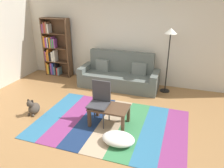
% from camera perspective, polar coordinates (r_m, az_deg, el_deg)
% --- Properties ---
extents(ground_plane, '(14.00, 14.00, 0.00)m').
position_cam_1_polar(ground_plane, '(4.69, -3.45, -10.20)').
color(ground_plane, '#9E7042').
extents(back_wall, '(6.80, 0.10, 2.70)m').
position_cam_1_polar(back_wall, '(6.47, 4.92, 12.06)').
color(back_wall, silver).
rests_on(back_wall, ground_plane).
extents(rug, '(3.12, 2.10, 0.01)m').
position_cam_1_polar(rug, '(4.65, -0.44, -10.35)').
color(rug, teal).
rests_on(rug, ground_plane).
extents(couch, '(2.26, 0.80, 1.00)m').
position_cam_1_polar(couch, '(6.30, 1.90, 2.23)').
color(couch, '#59605B').
rests_on(couch, ground_plane).
extents(bookshelf, '(0.90, 0.28, 1.85)m').
position_cam_1_polar(bookshelf, '(7.35, -14.87, 8.59)').
color(bookshelf, brown).
rests_on(bookshelf, ground_plane).
extents(coffee_table, '(0.79, 0.52, 0.40)m').
position_cam_1_polar(coffee_table, '(4.47, -0.73, -6.80)').
color(coffee_table, '#513826').
rests_on(coffee_table, rug).
extents(pouf, '(0.60, 0.44, 0.19)m').
position_cam_1_polar(pouf, '(4.07, 1.66, -14.16)').
color(pouf, white).
rests_on(pouf, rug).
extents(dog, '(0.22, 0.35, 0.40)m').
position_cam_1_polar(dog, '(5.23, -19.91, -5.85)').
color(dog, '#473D33').
rests_on(dog, ground_plane).
extents(standing_lamp, '(0.32, 0.32, 1.74)m').
position_cam_1_polar(standing_lamp, '(5.84, 14.97, 11.21)').
color(standing_lamp, black).
rests_on(standing_lamp, ground_plane).
extents(tv_remote, '(0.07, 0.16, 0.02)m').
position_cam_1_polar(tv_remote, '(4.43, -2.43, -5.98)').
color(tv_remote, black).
rests_on(tv_remote, coffee_table).
extents(folding_chair, '(0.40, 0.40, 0.90)m').
position_cam_1_polar(folding_chair, '(4.49, -3.20, -3.91)').
color(folding_chair, '#38383D').
rests_on(folding_chair, ground_plane).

